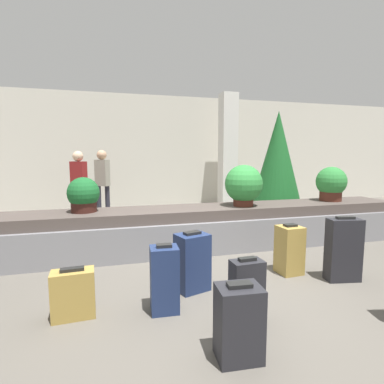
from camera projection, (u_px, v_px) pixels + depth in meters
The scene contains 17 objects.
ground_plane at pixel (223, 283), 3.53m from camera, with size 18.00×18.00×0.00m, color #59544C.
back_wall at pixel (155, 152), 8.59m from camera, with size 18.00×0.06×3.20m.
carousel at pixel (192, 229), 4.84m from camera, with size 7.69×0.94×0.67m.
pillar at pixel (228, 152), 8.34m from camera, with size 0.43×0.43×3.20m.
suitcase_0 at pixel (247, 292), 2.67m from camera, with size 0.29×0.18×0.61m.
suitcase_1 at pixel (73, 294), 2.76m from camera, with size 0.39×0.22×0.48m.
suitcase_4 at pixel (289, 250), 3.81m from camera, with size 0.30×0.29×0.64m.
suitcase_5 at pixel (192, 262), 3.33m from camera, with size 0.40×0.36×0.67m.
suitcase_6 at pixel (239, 323), 2.19m from camera, with size 0.34×0.28×0.58m.
suitcase_7 at pixel (343, 250), 3.57m from camera, with size 0.42×0.25×0.78m.
suitcase_8 at pixel (164, 279), 2.86m from camera, with size 0.28×0.25×0.67m.
potted_plant_0 at pixel (83, 195), 4.39m from camera, with size 0.46×0.46×0.51m.
potted_plant_1 at pixel (331, 184), 5.49m from camera, with size 0.54×0.54×0.63m.
potted_plant_2 at pixel (244, 185), 4.91m from camera, with size 0.62×0.62×0.68m.
traveler_0 at pixel (79, 181), 6.52m from camera, with size 0.37×0.32×1.60m.
traveler_1 at pixel (102, 178), 7.15m from camera, with size 0.36×0.34×1.64m.
decorated_tree at pixel (277, 164), 6.57m from camera, with size 1.21×1.21×2.46m.
Camera 1 is at (-1.24, -3.16, 1.49)m, focal length 28.00 mm.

